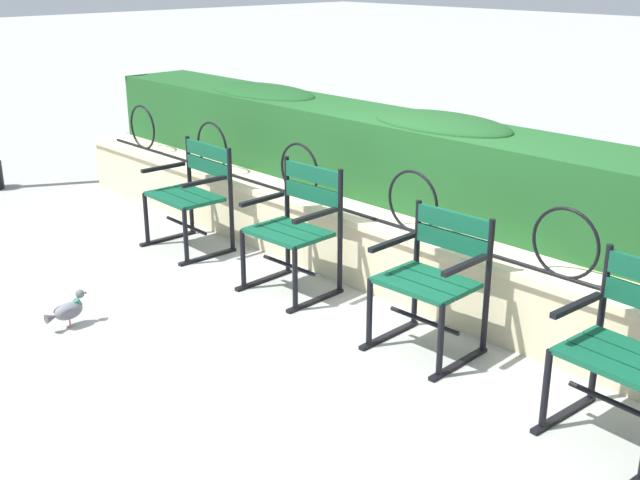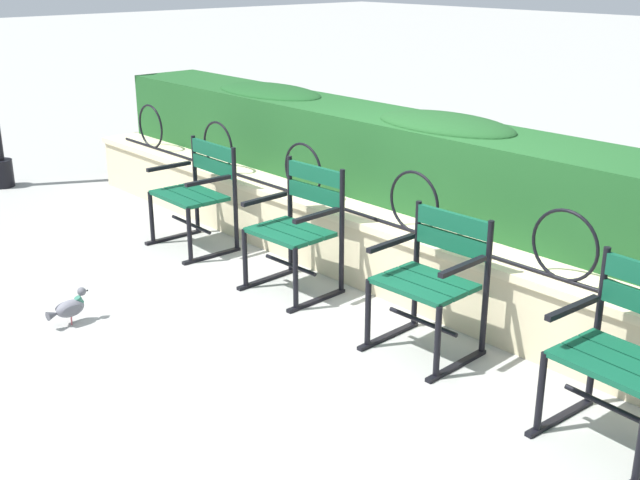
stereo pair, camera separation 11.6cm
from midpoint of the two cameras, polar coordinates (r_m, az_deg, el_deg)
The scene contains 9 objects.
ground_plane at distance 5.09m, azimuth -0.17°, elevation -6.09°, with size 60.00×60.00×0.00m, color #9E9E99.
stone_wall at distance 5.52m, azimuth 6.16°, elevation -1.24°, with size 7.81×0.41×0.50m.
iron_arch_fence at distance 5.53m, azimuth 3.52°, elevation 3.51°, with size 7.26×0.02×0.42m.
hedge_row at distance 5.74m, azimuth 9.78°, elevation 5.37°, with size 7.65×0.70×0.67m.
park_chair_leftmost at distance 6.39m, azimuth -8.31°, elevation 3.50°, with size 0.63×0.53×0.84m.
park_chair_centre_left at distance 5.47m, azimuth -0.97°, elevation 1.02°, with size 0.59×0.54×0.89m.
park_chair_centre_right at distance 4.66m, azimuth 8.82°, elevation -2.72°, with size 0.58×0.54×0.83m.
park_chair_rightmost at distance 4.03m, azimuth 22.02°, elevation -7.50°, with size 0.60×0.55×0.88m.
pigeon_far_side at distance 5.28m, azimuth -16.99°, elevation -4.69°, with size 0.11×0.29×0.22m.
Camera 2 is at (3.48, -3.00, 2.20)m, focal length 44.47 mm.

